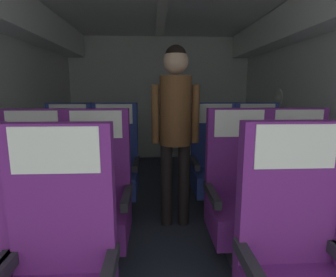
{
  "coord_description": "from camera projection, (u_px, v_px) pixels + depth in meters",
  "views": [
    {
      "loc": [
        -0.1,
        0.33,
        1.27
      ],
      "look_at": [
        0.02,
        2.77,
        0.82
      ],
      "focal_mm": 28.52,
      "sensor_mm": 36.0,
      "label": 1
    }
  ],
  "objects": [
    {
      "name": "ground",
      "position": [
        166.0,
        228.0,
        2.49
      ],
      "size": [
        3.47,
        5.64,
        0.02
      ],
      "primitive_type": "cube",
      "color": "#2D3342"
    },
    {
      "name": "fuselage_shell",
      "position": [
        165.0,
        54.0,
        2.46
      ],
      "size": [
        3.35,
        5.29,
        2.24
      ],
      "color": "silver",
      "rests_on": "ground"
    },
    {
      "name": "seat_a_right_window",
      "position": [
        295.0,
        271.0,
        1.19
      ],
      "size": [
        0.49,
        0.47,
        1.13
      ],
      "color": "#38383D",
      "rests_on": "ground"
    },
    {
      "name": "seat_b_left_window",
      "position": [
        34.0,
        202.0,
        1.92
      ],
      "size": [
        0.49,
        0.47,
        1.13
      ],
      "color": "#38383D",
      "rests_on": "ground"
    },
    {
      "name": "seat_b_left_aisle",
      "position": [
        97.0,
        201.0,
        1.93
      ],
      "size": [
        0.49,
        0.47,
        1.13
      ],
      "color": "#38383D",
      "rests_on": "ground"
    },
    {
      "name": "seat_b_right_aisle",
      "position": [
        298.0,
        196.0,
        2.02
      ],
      "size": [
        0.49,
        0.47,
        1.13
      ],
      "color": "#38383D",
      "rests_on": "ground"
    },
    {
      "name": "seat_b_right_window",
      "position": [
        239.0,
        198.0,
        1.99
      ],
      "size": [
        0.49,
        0.47,
        1.13
      ],
      "color": "#38383D",
      "rests_on": "ground"
    },
    {
      "name": "seat_c_left_window",
      "position": [
        69.0,
        168.0,
        2.73
      ],
      "size": [
        0.49,
        0.47,
        1.13
      ],
      "color": "#38383D",
      "rests_on": "ground"
    },
    {
      "name": "seat_c_left_aisle",
      "position": [
        115.0,
        168.0,
        2.75
      ],
      "size": [
        0.49,
        0.47,
        1.13
      ],
      "color": "#38383D",
      "rests_on": "ground"
    },
    {
      "name": "seat_c_right_aisle",
      "position": [
        257.0,
        166.0,
        2.81
      ],
      "size": [
        0.49,
        0.47,
        1.13
      ],
      "color": "#38383D",
      "rests_on": "ground"
    },
    {
      "name": "seat_c_right_window",
      "position": [
        214.0,
        166.0,
        2.81
      ],
      "size": [
        0.49,
        0.47,
        1.13
      ],
      "color": "#38383D",
      "rests_on": "ground"
    },
    {
      "name": "flight_attendant",
      "position": [
        175.0,
        118.0,
        2.38
      ],
      "size": [
        0.43,
        0.28,
        1.64
      ],
      "rotation": [
        0.0,
        0.0,
        -0.06
      ],
      "color": "black",
      "rests_on": "ground"
    }
  ]
}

